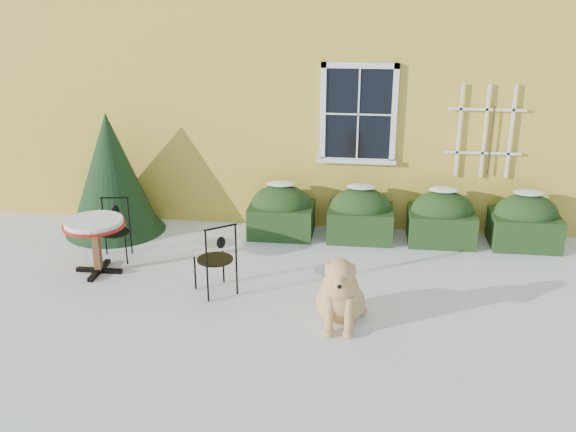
# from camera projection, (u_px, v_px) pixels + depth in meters

# --- Properties ---
(ground) EXTENTS (80.00, 80.00, 0.00)m
(ground) POSITION_uv_depth(u_px,v_px,m) (279.00, 307.00, 8.33)
(ground) COLOR white
(ground) RESTS_ON ground
(house) EXTENTS (12.40, 8.40, 6.40)m
(house) POSITION_uv_depth(u_px,v_px,m) (322.00, 19.00, 13.75)
(house) COLOR yellow
(house) RESTS_ON ground
(hedge_row) EXTENTS (4.95, 0.80, 0.91)m
(hedge_row) POSITION_uv_depth(u_px,v_px,m) (401.00, 216.00, 10.38)
(hedge_row) COLOR black
(hedge_row) RESTS_ON ground
(evergreen_shrub) EXTENTS (1.67, 1.67, 2.02)m
(evergreen_shrub) POSITION_uv_depth(u_px,v_px,m) (112.00, 185.00, 10.63)
(evergreen_shrub) COLOR black
(evergreen_shrub) RESTS_ON ground
(bistro_table) EXTENTS (0.88, 0.88, 0.82)m
(bistro_table) POSITION_uv_depth(u_px,v_px,m) (95.00, 229.00, 9.10)
(bistro_table) COLOR black
(bistro_table) RESTS_ON ground
(patio_chair_near) EXTENTS (0.63, 0.63, 1.02)m
(patio_chair_near) POSITION_uv_depth(u_px,v_px,m) (216.00, 258.00, 8.54)
(patio_chair_near) COLOR black
(patio_chair_near) RESTS_ON ground
(patio_chair_far) EXTENTS (0.48, 0.47, 0.93)m
(patio_chair_far) POSITION_uv_depth(u_px,v_px,m) (115.00, 230.00, 9.66)
(patio_chair_far) COLOR black
(patio_chair_far) RESTS_ON ground
(dog) EXTENTS (0.66, 1.11, 0.99)m
(dog) POSITION_uv_depth(u_px,v_px,m) (340.00, 295.00, 7.78)
(dog) COLOR tan
(dog) RESTS_ON ground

